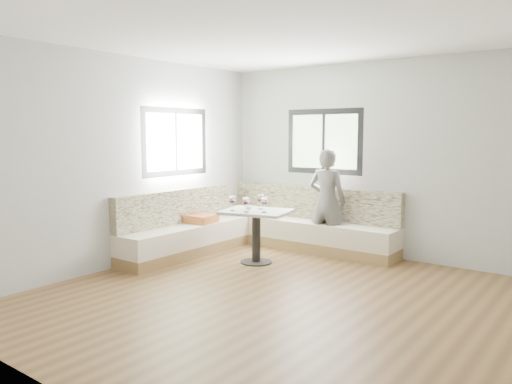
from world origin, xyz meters
TOP-DOWN VIEW (x-y plane):
  - room at (-0.08, 0.08)m, footprint 5.01×5.01m
  - banquette at (-1.59, 1.63)m, footprint 2.90×2.80m
  - table at (-1.16, 1.10)m, footprint 1.02×0.88m
  - person at (-0.65, 2.17)m, footprint 0.60×0.42m
  - olive_ramekin at (-1.31, 1.13)m, footprint 0.11×0.11m
  - wine_glass_a at (-1.39, 0.87)m, footprint 0.10×0.10m
  - wine_glass_b at (-1.17, 0.89)m, footprint 0.10×0.10m
  - wine_glass_c at (-0.96, 1.02)m, footprint 0.10×0.10m
  - wine_glass_d at (-1.17, 1.22)m, footprint 0.10×0.10m

SIDE VIEW (x-z plane):
  - banquette at x=-1.59m, z-range -0.14..0.81m
  - table at x=-1.16m, z-range 0.18..0.91m
  - olive_ramekin at x=-1.31m, z-range 0.73..0.78m
  - person at x=-0.65m, z-range 0.00..1.56m
  - wine_glass_a at x=-1.39m, z-range 0.77..0.99m
  - wine_glass_b at x=-1.17m, z-range 0.77..0.99m
  - wine_glass_c at x=-0.96m, z-range 0.77..0.99m
  - wine_glass_d at x=-1.17m, z-range 0.77..0.99m
  - room at x=-0.08m, z-range 0.01..2.82m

